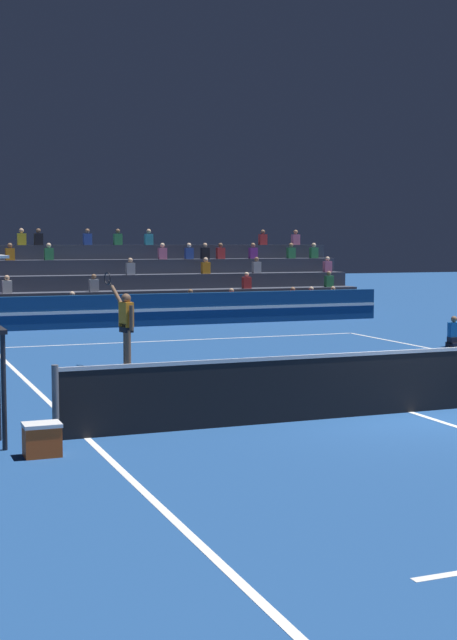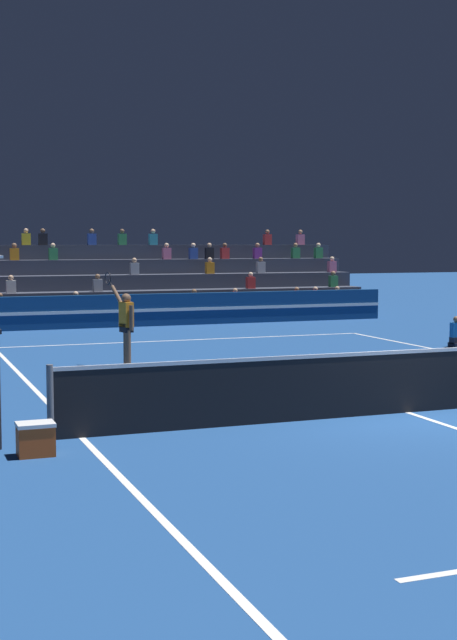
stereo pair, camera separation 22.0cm
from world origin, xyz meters
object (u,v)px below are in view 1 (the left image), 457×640
(tennis_player, at_px, (126,326))
(tennis_ball, at_px, (222,398))
(equipment_cooler, at_px, (42,439))
(ball_kid_courtside, at_px, (454,335))

(tennis_player, xyz_separation_m, tennis_ball, (0.63, -4.40, -0.94))
(tennis_player, bearing_deg, equipment_cooler, -112.63)
(tennis_player, height_order, tennis_ball, tennis_player)
(tennis_player, height_order, equipment_cooler, tennis_player)
(equipment_cooler, bearing_deg, tennis_ball, 39.88)
(equipment_cooler, bearing_deg, tennis_player, 67.37)
(tennis_player, relative_size, tennis_ball, 32.82)
(ball_kid_courtside, distance_m, equipment_cooler, 15.23)
(ball_kid_courtside, xyz_separation_m, tennis_ball, (-8.85, -5.37, -0.30))
(equipment_cooler, bearing_deg, ball_kid_courtside, 34.03)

